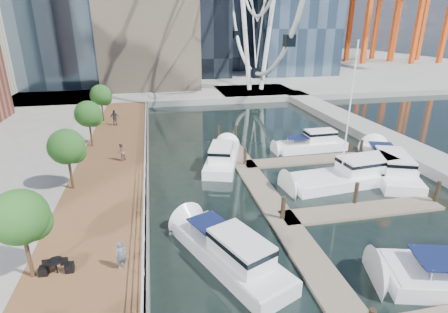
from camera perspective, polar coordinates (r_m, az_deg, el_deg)
name	(u,v)px	position (r m, az deg, el deg)	size (l,w,h in m)	color
boardwalk	(109,186)	(29.34, -18.31, -4.55)	(6.00, 60.00, 1.00)	brown
seawall	(147,183)	(29.09, -12.44, -4.17)	(0.25, 60.00, 1.00)	#595954
land_far	(167,66)	(114.22, -9.30, 14.45)	(200.00, 114.00, 1.00)	gray
breakwater	(392,143)	(41.98, 25.73, 2.01)	(4.00, 60.00, 1.00)	gray
pier	(255,92)	(67.35, 5.11, 10.39)	(14.00, 12.00, 1.00)	gray
railing	(145,171)	(28.68, -12.80, -2.32)	(0.10, 60.00, 1.05)	white
floating_docks	(336,194)	(27.83, 17.76, -5.92)	(16.00, 34.00, 2.60)	#6D6051
street_trees	(66,147)	(27.51, -24.35, 1.45)	(2.60, 42.60, 4.60)	#3F2B1C
pedestrian_near	(121,255)	(18.73, -16.43, -15.23)	(0.56, 0.37, 1.54)	#4C5766
pedestrian_mid	(121,152)	(32.59, -16.45, 0.72)	(0.80, 0.62, 1.64)	#88675E
pedestrian_far	(115,118)	(44.50, -17.40, 6.07)	(1.12, 0.46, 1.91)	#2C2F38
moored_yachts	(343,187)	(30.34, 18.80, -4.80)	(23.49, 33.55, 11.50)	white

